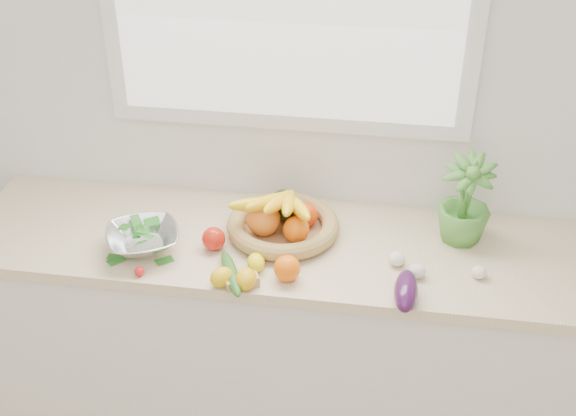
% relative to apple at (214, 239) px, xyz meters
% --- Properties ---
extents(back_wall, '(4.50, 0.02, 2.70)m').
position_rel_apple_xyz_m(back_wall, '(0.20, 0.39, 0.41)').
color(back_wall, white).
rests_on(back_wall, ground).
extents(counter_cabinet, '(2.20, 0.58, 0.86)m').
position_rel_apple_xyz_m(counter_cabinet, '(0.20, 0.09, -0.51)').
color(counter_cabinet, silver).
rests_on(counter_cabinet, ground).
extents(countertop, '(2.24, 0.62, 0.04)m').
position_rel_apple_xyz_m(countertop, '(0.20, 0.09, -0.06)').
color(countertop, beige).
rests_on(countertop, counter_cabinet).
extents(orange_loose, '(0.11, 0.11, 0.09)m').
position_rel_apple_xyz_m(orange_loose, '(0.28, -0.13, 0.00)').
color(orange_loose, '#FF6608').
rests_on(orange_loose, countertop).
extents(lemon_a, '(0.07, 0.09, 0.07)m').
position_rel_apple_xyz_m(lemon_a, '(0.15, -0.19, -0.01)').
color(lemon_a, '#EFB10D').
rests_on(lemon_a, countertop).
extents(lemon_b, '(0.10, 0.10, 0.06)m').
position_rel_apple_xyz_m(lemon_b, '(0.07, -0.19, -0.01)').
color(lemon_b, '#EBB40C').
rests_on(lemon_b, countertop).
extents(lemon_c, '(0.08, 0.09, 0.06)m').
position_rel_apple_xyz_m(lemon_c, '(0.17, -0.10, -0.01)').
color(lemon_c, '#FFF00D').
rests_on(lemon_c, countertop).
extents(apple, '(0.08, 0.08, 0.08)m').
position_rel_apple_xyz_m(apple, '(0.00, 0.00, 0.00)').
color(apple, red).
rests_on(apple, countertop).
extents(ginger, '(0.12, 0.09, 0.03)m').
position_rel_apple_xyz_m(ginger, '(0.14, -0.19, -0.02)').
color(ginger, tan).
rests_on(ginger, countertop).
extents(garlic_a, '(0.07, 0.07, 0.04)m').
position_rel_apple_xyz_m(garlic_a, '(0.90, -0.03, -0.02)').
color(garlic_a, white).
rests_on(garlic_a, countertop).
extents(garlic_b, '(0.07, 0.07, 0.05)m').
position_rel_apple_xyz_m(garlic_b, '(0.63, 0.00, -0.02)').
color(garlic_b, white).
rests_on(garlic_b, countertop).
extents(garlic_c, '(0.06, 0.06, 0.05)m').
position_rel_apple_xyz_m(garlic_c, '(0.70, -0.05, -0.02)').
color(garlic_c, silver).
rests_on(garlic_c, countertop).
extents(eggplant, '(0.08, 0.20, 0.08)m').
position_rel_apple_xyz_m(eggplant, '(0.66, -0.18, -0.00)').
color(eggplant, '#370F3A').
rests_on(eggplant, countertop).
extents(cucumber, '(0.14, 0.25, 0.05)m').
position_rel_apple_xyz_m(cucumber, '(0.10, -0.16, -0.02)').
color(cucumber, '#2A5B1A').
rests_on(cucumber, countertop).
extents(radish, '(0.04, 0.04, 0.03)m').
position_rel_apple_xyz_m(radish, '(-0.21, -0.19, -0.02)').
color(radish, red).
rests_on(radish, countertop).
extents(potted_herb, '(0.21, 0.21, 0.33)m').
position_rel_apple_xyz_m(potted_herb, '(0.84, 0.20, 0.12)').
color(potted_herb, '#4A8E33').
rests_on(potted_herb, countertop).
extents(fruit_basket, '(0.49, 0.49, 0.19)m').
position_rel_apple_xyz_m(fruit_basket, '(0.22, 0.13, 0.01)').
color(fruit_basket, tan).
rests_on(fruit_basket, countertop).
extents(colander_with_spinach, '(0.33, 0.33, 0.13)m').
position_rel_apple_xyz_m(colander_with_spinach, '(-0.24, -0.05, 0.02)').
color(colander_with_spinach, silver).
rests_on(colander_with_spinach, countertop).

